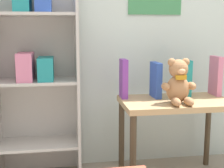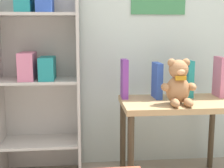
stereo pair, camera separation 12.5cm
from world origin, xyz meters
The scene contains 7 objects.
bookshelf_side centered at (-0.75, 1.35, 0.76)m, with size 0.55×0.29×1.34m.
display_table centered at (0.15, 1.14, 0.47)m, with size 0.71×0.42×0.55m.
teddy_bear centered at (0.13, 1.06, 0.68)m, with size 0.21×0.20×0.28m.
book_standing_purple centered at (-0.17, 1.26, 0.68)m, with size 0.04×0.12×0.26m, color purple.
book_standing_blue centered at (0.04, 1.24, 0.67)m, with size 0.04×0.14×0.24m, color #2D51B7.
book_standing_teal centered at (0.26, 1.26, 0.68)m, with size 0.04×0.13×0.25m, color teal.
book_standing_pink centered at (0.47, 1.25, 0.69)m, with size 0.04×0.14×0.27m, color #D17093.
Camera 2 is at (-0.45, -0.76, 1.01)m, focal length 50.00 mm.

